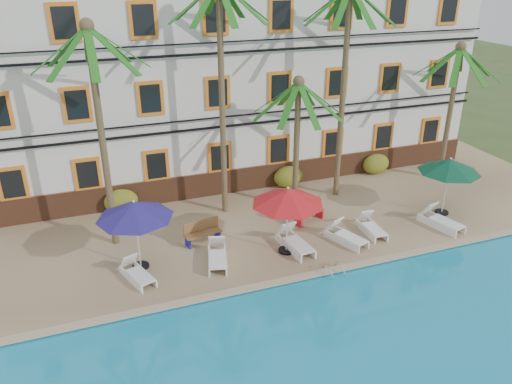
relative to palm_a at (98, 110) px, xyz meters
name	(u,v)px	position (x,y,z in m)	size (l,w,h in m)	color
ground	(310,266)	(6.81, -3.92, -5.73)	(100.00, 100.00, 0.00)	#384C23
pool_deck	(264,208)	(6.81, 1.08, -5.60)	(30.00, 12.00, 0.25)	tan
pool_coping	(321,273)	(6.81, -4.82, -5.45)	(30.00, 0.35, 0.06)	tan
hotel_building	(230,74)	(6.81, 6.06, -0.35)	(25.40, 6.44, 10.22)	silver
palm_a	(98,110)	(0.00, 0.00, 0.00)	(4.00, 4.00, 8.64)	brown
palm_b	(221,74)	(4.97, 1.19, 0.73)	(4.00, 4.00, 9.95)	brown
palm_c	(297,124)	(8.14, 0.57, -1.53)	(4.00, 4.00, 6.04)	brown
palm_d	(345,69)	(10.56, 1.06, 0.59)	(4.00, 4.00, 9.70)	brown
palm_e	(453,93)	(16.64, 1.00, -0.98)	(4.00, 4.00, 6.95)	brown
shrub_left	(121,201)	(0.55, 2.68, -4.93)	(1.50, 0.90, 1.10)	#244E16
shrub_mid	(288,177)	(8.72, 2.68, -4.93)	(1.50, 0.90, 1.10)	#244E16
shrub_right	(376,164)	(13.80, 2.68, -4.93)	(1.50, 0.90, 1.10)	#244E16
umbrella_blue	(135,210)	(0.69, -2.14, -3.12)	(2.77, 2.77, 2.76)	black
umbrella_red	(288,197)	(6.20, -2.99, -3.10)	(2.79, 2.79, 2.78)	black
umbrella_green	(450,166)	(14.10, -2.38, -3.19)	(2.69, 2.69, 2.68)	black
lounger_a	(137,273)	(0.46, -2.90, -5.21)	(1.16, 1.84, 0.82)	white
lounger_b	(217,256)	(3.45, -2.82, -5.19)	(1.13, 2.00, 0.89)	white
lounger_c	(295,242)	(6.59, -2.90, -5.17)	(0.95, 2.06, 0.94)	white
lounger_d	(345,236)	(8.73, -3.12, -5.19)	(1.26, 1.97, 0.87)	white
lounger_e	(371,227)	(10.12, -2.82, -5.21)	(0.74, 1.80, 0.83)	white
lounger_f	(440,220)	(13.18, -3.38, -5.18)	(1.19, 2.08, 0.93)	white
bench_left	(202,232)	(3.30, -1.13, -5.01)	(1.56, 0.73, 0.93)	olive
bench_right	(308,211)	(8.08, -0.97, -5.01)	(1.57, 0.95, 0.93)	olive
pool_ladder	(334,272)	(7.27, -4.92, -5.48)	(0.54, 0.74, 0.74)	silver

